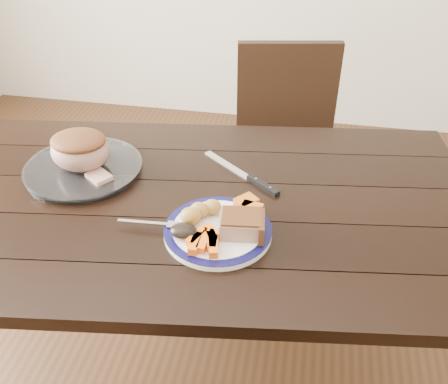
% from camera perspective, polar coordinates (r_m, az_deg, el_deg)
% --- Properties ---
extents(ground, '(4.00, 4.00, 0.00)m').
position_cam_1_polar(ground, '(1.96, -2.31, -18.69)').
color(ground, '#472B16').
rests_on(ground, ground).
extents(dining_table, '(1.70, 1.10, 0.75)m').
position_cam_1_polar(dining_table, '(1.48, -2.91, -3.72)').
color(dining_table, black).
rests_on(dining_table, ground).
extents(chair_far, '(0.49, 0.50, 0.93)m').
position_cam_1_polar(chair_far, '(2.14, 7.14, 5.27)').
color(chair_far, black).
rests_on(chair_far, ground).
extents(dinner_plate, '(0.28, 0.28, 0.02)m').
position_cam_1_polar(dinner_plate, '(1.30, -0.71, -4.52)').
color(dinner_plate, white).
rests_on(dinner_plate, dining_table).
extents(plate_rim, '(0.28, 0.28, 0.02)m').
position_cam_1_polar(plate_rim, '(1.29, -0.71, -4.23)').
color(plate_rim, '#0C0B3A').
rests_on(plate_rim, dinner_plate).
extents(serving_platter, '(0.35, 0.35, 0.02)m').
position_cam_1_polar(serving_platter, '(1.59, -15.73, 2.51)').
color(serving_platter, white).
rests_on(serving_platter, dining_table).
extents(pork_slice, '(0.12, 0.10, 0.05)m').
position_cam_1_polar(pork_slice, '(1.26, 2.02, -3.75)').
color(pork_slice, tan).
rests_on(pork_slice, dinner_plate).
extents(roasted_potatoes, '(0.10, 0.10, 0.05)m').
position_cam_1_polar(roasted_potatoes, '(1.31, -2.83, -2.25)').
color(roasted_potatoes, gold).
rests_on(roasted_potatoes, dinner_plate).
extents(carrot_batons, '(0.09, 0.11, 0.02)m').
position_cam_1_polar(carrot_batons, '(1.24, -2.14, -5.58)').
color(carrot_batons, orange).
rests_on(carrot_batons, dinner_plate).
extents(pumpkin_wedges, '(0.08, 0.09, 0.04)m').
position_cam_1_polar(pumpkin_wedges, '(1.32, 2.84, -1.86)').
color(pumpkin_wedges, orange).
rests_on(pumpkin_wedges, dinner_plate).
extents(dark_mushroom, '(0.07, 0.05, 0.03)m').
position_cam_1_polar(dark_mushroom, '(1.26, -4.63, -4.44)').
color(dark_mushroom, black).
rests_on(dark_mushroom, dinner_plate).
extents(fork, '(0.18, 0.03, 0.00)m').
position_cam_1_polar(fork, '(1.32, -7.77, -3.62)').
color(fork, silver).
rests_on(fork, dinner_plate).
extents(roast_joint, '(0.18, 0.15, 0.12)m').
position_cam_1_polar(roast_joint, '(1.56, -16.11, 4.53)').
color(roast_joint, '#AB7769').
rests_on(roast_joint, serving_platter).
extents(cut_slice, '(0.09, 0.09, 0.02)m').
position_cam_1_polar(cut_slice, '(1.51, -14.08, 1.66)').
color(cut_slice, tan).
rests_on(cut_slice, serving_platter).
extents(carving_knife, '(0.26, 0.22, 0.01)m').
position_cam_1_polar(carving_knife, '(1.49, 3.40, 1.39)').
color(carving_knife, silver).
rests_on(carving_knife, dining_table).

